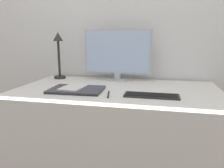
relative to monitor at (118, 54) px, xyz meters
name	(u,v)px	position (x,y,z in m)	size (l,w,h in m)	color
wall_back	(127,24)	(0.05, 0.15, 0.24)	(3.60, 0.05, 2.40)	silver
desk	(117,141)	(0.05, -0.29, -0.59)	(1.36, 0.79, 0.75)	silver
monitor	(118,54)	(0.00, 0.00, 0.00)	(0.53, 0.11, 0.40)	#B7B7BC
keyboard	(151,95)	(0.29, -0.44, -0.20)	(0.32, 0.11, 0.01)	#282828
laptop	(76,90)	(-0.19, -0.40, -0.20)	(0.35, 0.25, 0.02)	#232328
ereader	(73,87)	(-0.22, -0.39, -0.19)	(0.15, 0.20, 0.01)	white
desk_lamp	(59,50)	(-0.49, -0.01, 0.03)	(0.10, 0.10, 0.38)	#282828
pen	(108,94)	(0.03, -0.46, -0.21)	(0.04, 0.15, 0.01)	black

